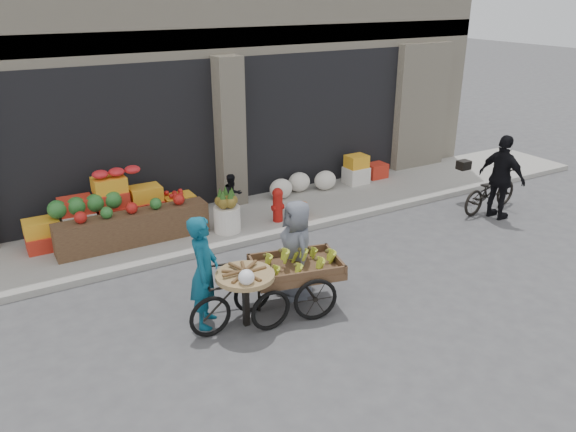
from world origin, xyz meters
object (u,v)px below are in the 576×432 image
bicycle (490,191)px  banana_cart (293,266)px  pineapple_bin (227,219)px  cyclist (502,178)px  vendor_woman (204,272)px  seated_person (232,196)px  tricycle_cart (245,291)px  fire_hydrant (278,203)px  orange_bucket (300,210)px  vendor_grey (297,250)px

bicycle → banana_cart: bearing=96.1°
pineapple_bin → cyclist: 5.73m
bicycle → cyclist: 0.63m
banana_cart → vendor_woman: (-1.33, 0.21, 0.16)m
seated_person → tricycle_cart: size_ratio=0.65×
fire_hydrant → tricycle_cart: tricycle_cart is taller
pineapple_bin → banana_cart: size_ratio=0.22×
pineapple_bin → tricycle_cart: tricycle_cart is taller
pineapple_bin → fire_hydrant: bearing=-2.6°
orange_bucket → vendor_grey: (-1.60, -2.53, 0.53)m
fire_hydrant → seated_person: (-0.70, 0.65, 0.08)m
vendor_grey → cyclist: (5.35, 0.65, 0.10)m
orange_bucket → banana_cart: (-1.82, -2.78, 0.41)m
tricycle_cart → vendor_woman: bearing=144.8°
vendor_grey → bicycle: 5.66m
fire_hydrant → cyclist: 4.68m
bicycle → orange_bucket: bearing=62.9°
tricycle_cart → vendor_grey: (1.08, 0.37, 0.23)m
bicycle → tricycle_cart: bearing=95.5°
pineapple_bin → vendor_woman: bearing=-120.1°
seated_person → banana_cart: seated_person is taller
cyclist → seated_person: bearing=55.9°
fire_hydrant → tricycle_cart: (-2.18, -2.95, 0.06)m
banana_cart → bicycle: size_ratio=1.39×
seated_person → vendor_grey: 3.26m
pineapple_bin → tricycle_cart: size_ratio=0.37×
orange_bucket → tricycle_cart: tricycle_cart is taller
pineapple_bin → orange_bucket: size_ratio=1.62×
banana_cart → cyclist: bearing=22.1°
orange_bucket → tricycle_cart: (-2.68, -2.90, 0.30)m
orange_bucket → seated_person: size_ratio=0.34×
vendor_woman → tricycle_cart: size_ratio=1.18×
seated_person → bicycle: bearing=-32.9°
vendor_woman → bicycle: bearing=-49.8°
banana_cart → bicycle: bearing=25.6°
orange_bucket → bicycle: size_ratio=0.19×
pineapple_bin → bicycle: size_ratio=0.30×
seated_person → cyclist: 5.59m
seated_person → banana_cart: 3.53m
banana_cart → tricycle_cart: bearing=-158.9°
seated_person → tricycle_cart: (-1.48, -3.60, -0.02)m
seated_person → bicycle: seated_person is taller
vendor_woman → tricycle_cart: 0.64m
pineapple_bin → banana_cart: (-0.22, -2.88, 0.31)m
cyclist → fire_hydrant: bearing=59.0°
fire_hydrant → tricycle_cart: 3.67m
cyclist → pineapple_bin: bearing=63.1°
vendor_woman → bicycle: (7.10, 1.10, -0.39)m
pineapple_bin → orange_bucket: bearing=-3.6°
fire_hydrant → banana_cart: 3.12m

